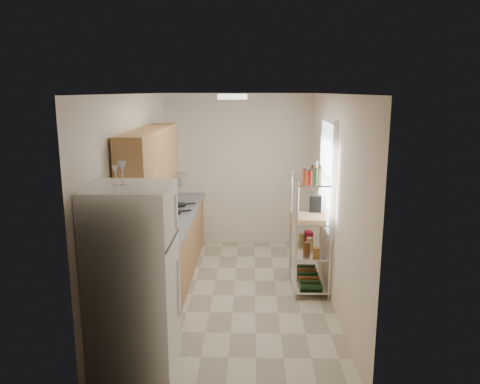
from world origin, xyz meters
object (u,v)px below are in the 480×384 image
at_px(espresso_machine, 315,203).
at_px(refrigerator, 134,281).
at_px(rice_cooker, 168,212).
at_px(cutting_board, 312,217).
at_px(frying_pan_large, 172,212).

bearing_deg(espresso_machine, refrigerator, -125.94).
bearing_deg(rice_cooker, cutting_board, -7.30).
xyz_separation_m(refrigerator, cutting_board, (1.89, 1.85, 0.12)).
xyz_separation_m(refrigerator, rice_cooker, (-0.05, 2.10, 0.11)).
height_order(cutting_board, espresso_machine, espresso_machine).
height_order(frying_pan_large, espresso_machine, espresso_machine).
height_order(rice_cooker, espresso_machine, espresso_machine).
relative_size(rice_cooker, espresso_machine, 0.99).
distance_m(frying_pan_large, espresso_machine, 2.04).
xyz_separation_m(refrigerator, frying_pan_large, (-0.04, 2.44, 0.02)).
distance_m(rice_cooker, frying_pan_large, 0.35).
height_order(rice_cooker, cutting_board, rice_cooker).
relative_size(rice_cooker, frying_pan_large, 1.13).
height_order(frying_pan_large, cutting_board, cutting_board).
bearing_deg(refrigerator, cutting_board, 44.43).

